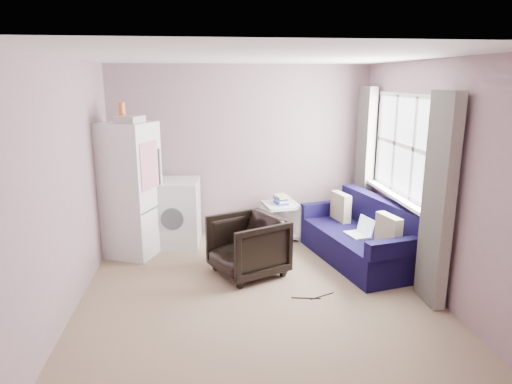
{
  "coord_description": "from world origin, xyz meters",
  "views": [
    {
      "loc": [
        -0.54,
        -4.56,
        2.29
      ],
      "look_at": [
        0.05,
        0.6,
        1.0
      ],
      "focal_mm": 32.0,
      "sensor_mm": 36.0,
      "label": 1
    }
  ],
  "objects_px": {
    "fridge": "(131,189)",
    "washing_machine": "(176,211)",
    "side_table": "(281,218)",
    "sofa": "(362,239)",
    "armchair": "(248,243)"
  },
  "relations": [
    {
      "from": "washing_machine",
      "to": "side_table",
      "type": "xyz_separation_m",
      "value": [
        1.51,
        0.05,
        -0.17
      ]
    },
    {
      "from": "armchair",
      "to": "washing_machine",
      "type": "height_order",
      "value": "washing_machine"
    },
    {
      "from": "fridge",
      "to": "side_table",
      "type": "bearing_deg",
      "value": 33.29
    },
    {
      "from": "fridge",
      "to": "sofa",
      "type": "height_order",
      "value": "fridge"
    },
    {
      "from": "washing_machine",
      "to": "armchair",
      "type": "bearing_deg",
      "value": -47.01
    },
    {
      "from": "washing_machine",
      "to": "sofa",
      "type": "bearing_deg",
      "value": -15.73
    },
    {
      "from": "side_table",
      "to": "sofa",
      "type": "relative_size",
      "value": 0.34
    },
    {
      "from": "fridge",
      "to": "washing_machine",
      "type": "relative_size",
      "value": 2.17
    },
    {
      "from": "side_table",
      "to": "sofa",
      "type": "distance_m",
      "value": 1.3
    },
    {
      "from": "washing_machine",
      "to": "sofa",
      "type": "relative_size",
      "value": 0.48
    },
    {
      "from": "side_table",
      "to": "fridge",
      "type": "bearing_deg",
      "value": -169.76
    },
    {
      "from": "fridge",
      "to": "washing_machine",
      "type": "height_order",
      "value": "fridge"
    },
    {
      "from": "armchair",
      "to": "fridge",
      "type": "height_order",
      "value": "fridge"
    },
    {
      "from": "armchair",
      "to": "washing_machine",
      "type": "bearing_deg",
      "value": -167.14
    },
    {
      "from": "washing_machine",
      "to": "sofa",
      "type": "height_order",
      "value": "washing_machine"
    }
  ]
}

